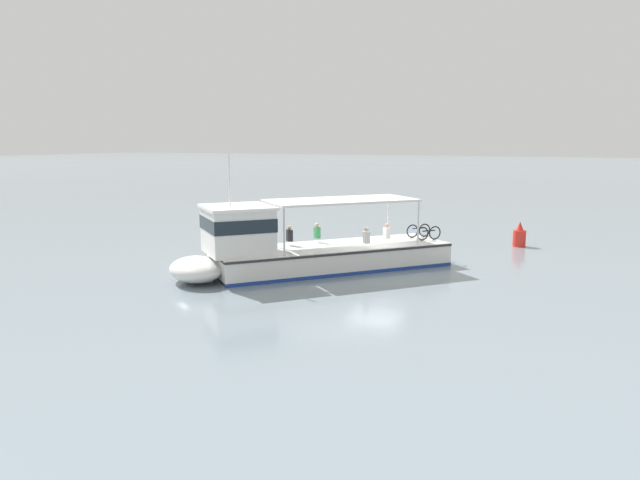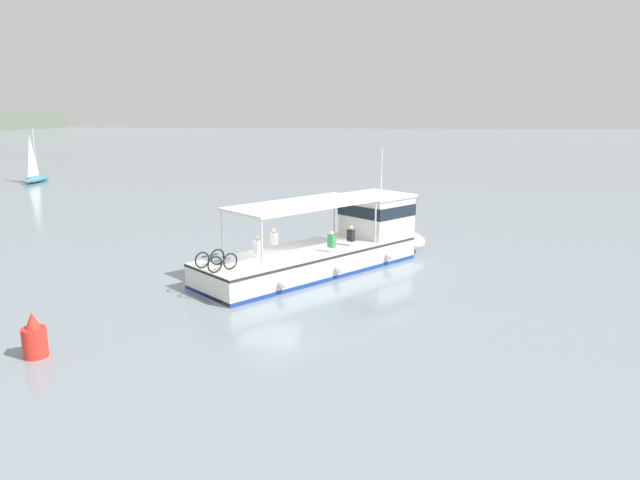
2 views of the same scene
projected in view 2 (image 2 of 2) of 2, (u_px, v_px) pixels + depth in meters
The scene contains 4 objects.
ground_plane at pixel (269, 280), 24.66m from camera, with size 400.00×400.00×0.00m, color gray.
ferry_main at pixel (336, 245), 26.72m from camera, with size 11.64×10.64×5.32m.
sailboat_horizon_west at pixel (36, 177), 57.70m from camera, with size 4.94×1.98×5.40m.
channel_buoy at pixel (34, 339), 16.93m from camera, with size 0.70×0.70×1.40m.
Camera 2 is at (-23.27, -4.81, 7.17)m, focal length 32.28 mm.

